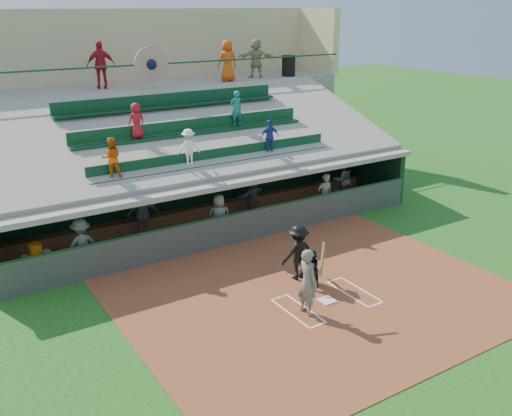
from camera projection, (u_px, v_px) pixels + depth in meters
ground at (327, 302)px, 16.17m from camera, size 100.00×100.00×0.00m
dirt_slab at (316, 294)px, 16.56m from camera, size 11.00×9.00×0.02m
home_plate at (327, 300)px, 16.16m from camera, size 0.43×0.43×0.03m
batters_box_chalk at (327, 301)px, 16.16m from camera, size 2.65×1.85×0.01m
dugout_floor at (214, 227)px, 21.54m from camera, size 16.00×3.50×0.04m
concourse_slab at (143, 135)px, 26.14m from camera, size 20.00×3.00×4.60m
grandstand at (170, 149)px, 23.78m from camera, size 20.40×10.40×7.80m
batter_at_plate at (308, 281)px, 15.23m from camera, size 0.87×0.77×1.95m
catcher at (311, 270)px, 16.70m from camera, size 0.69×0.60×1.20m
home_umpire at (298, 252)px, 17.24m from camera, size 1.13×0.66×1.73m
dugout_bench at (200, 212)px, 22.36m from camera, size 16.05×0.53×0.48m
white_table at (40, 266)px, 17.45m from camera, size 0.93×0.77×0.72m
water_cooler at (36, 250)px, 17.22m from camera, size 0.40×0.40×0.40m
dugout_player_a at (82, 245)px, 17.76m from camera, size 1.12×0.67×1.70m
dugout_player_b at (143, 215)px, 19.99m from camera, size 1.19×0.71×1.90m
dugout_player_c at (219, 217)px, 20.08m from camera, size 0.96×0.80×1.69m
dugout_player_d at (253, 195)px, 22.47m from camera, size 1.60×0.97×1.64m
dugout_player_e at (325, 195)px, 22.23m from camera, size 0.70×0.51×1.78m
dugout_player_f at (343, 180)px, 24.11m from camera, size 1.03×0.87×1.87m
trash_bin at (289, 66)px, 28.26m from camera, size 0.67×0.67×1.01m
concourse_staff_a at (101, 65)px, 23.78m from camera, size 1.22×0.71×1.96m
concourse_staff_b at (227, 61)px, 26.17m from camera, size 0.97×0.69×1.86m
concourse_staff_c at (256, 58)px, 27.53m from camera, size 1.79×1.19×1.85m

